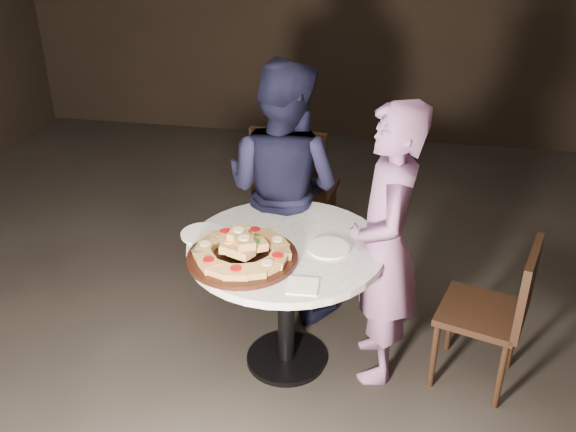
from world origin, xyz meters
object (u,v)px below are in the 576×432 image
Objects in this scene: serving_board at (242,257)px; chair_right at (499,307)px; focaccia_pile at (242,249)px; diner_navy at (283,189)px; diner_teal at (385,247)px; water_glass at (200,255)px; chair_far at (293,187)px; table at (286,268)px.

chair_right is at bearing 9.45° from serving_board.
focaccia_pile is 0.31× the size of diner_navy.
diner_teal is (-0.57, 0.02, 0.26)m from chair_right.
focaccia_pile is at bearing 12.89° from water_glass.
chair_right is (1.21, 0.20, -0.31)m from focaccia_pile.
chair_far reaches higher than water_glass.
table is 2.45× the size of serving_board.
water_glass is 0.08× the size of chair_right.
diner_teal is at bearing 6.62° from table.
table is at bearing -71.65° from chair_right.
diner_navy is at bearing 85.95° from serving_board.
chair_right reaches higher than water_glass.
diner_navy reaches higher than water_glass.
table is 18.59× the size of water_glass.
diner_navy reaches higher than chair_right.
diner_teal is at bearing -75.79° from chair_right.
chair_far is 1.49m from chair_right.
diner_teal is at bearing 159.87° from diner_navy.
serving_board is at bearing -104.56° from focaccia_pile.
serving_board is 0.52× the size of chair_far.
water_glass is 1.45m from chair_right.
diner_navy is at bearing 72.59° from water_glass.
diner_navy is (-1.16, 0.53, 0.27)m from chair_right.
serving_board is at bearing -135.56° from table.
table is 0.85× the size of diner_navy.
chair_right is (1.04, 0.03, -0.12)m from table.
table is 1.56× the size of chair_right.
diner_teal is (0.60, -0.50, -0.02)m from diner_navy.
focaccia_pile reaches higher than serving_board.
focaccia_pile is 0.69m from diner_teal.
chair_far is 0.68× the size of diner_teal.
diner_navy reaches higher than chair_far.
table is at bearing -90.65° from diner_teal.
diner_navy reaches higher than serving_board.
chair_far is (0.23, 1.17, -0.18)m from water_glass.
chair_right is at bearing 80.28° from diner_teal.
serving_board is 1.13m from chair_far.
focaccia_pile is at bearing -78.03° from diner_teal.
serving_board is at bearing 92.64° from chair_far.
water_glass reaches higher than serving_board.
diner_teal reaches higher than chair_right.
focaccia_pile reaches higher than table.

